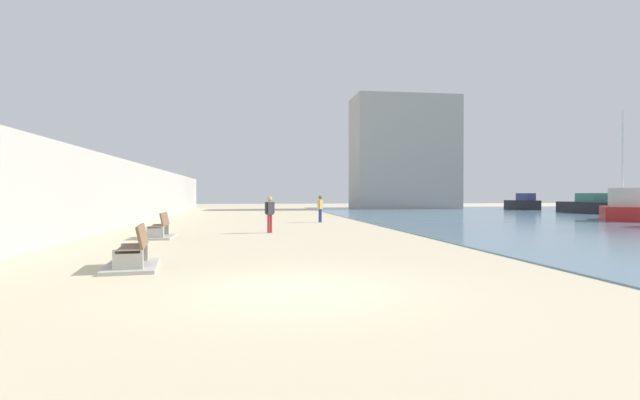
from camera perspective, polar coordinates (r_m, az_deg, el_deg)
The scene contains 10 objects.
ground_plane at distance 26.37m, azimuth -6.64°, elevation -2.97°, with size 120.00×120.00×0.00m, color beige.
seawall at distance 27.16m, azimuth -22.67°, elevation 0.75°, with size 0.80×64.00×3.46m, color #ADAAA3.
bench_near at distance 11.72m, azimuth -21.33°, elevation -6.41°, with size 1.36×2.23×0.98m.
bench_far at distance 19.43m, azimuth -18.55°, elevation -3.61°, with size 1.16×2.13×0.98m.
person_walking at distance 28.67m, azimuth 0.02°, elevation -0.82°, with size 0.38×0.42×1.60m.
person_standing at distance 20.93m, azimuth -5.99°, elevation -1.40°, with size 0.44×0.36×1.59m.
boat_mid_bay at distance 48.53m, azimuth 29.06°, elevation -0.57°, with size 2.92×7.04×1.74m.
boat_far_right at distance 55.61m, azimuth 22.92°, elevation -0.38°, with size 1.98×4.22×1.76m.
boat_nearest at distance 35.39m, azimuth 32.32°, elevation -0.86°, with size 4.14×4.66×6.95m.
harbor_building at distance 57.36m, azimuth 9.93°, elevation 5.49°, with size 12.00×6.00×13.01m, color #9E9E99.
Camera 1 is at (-0.73, -8.31, 1.67)m, focal length 26.95 mm.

